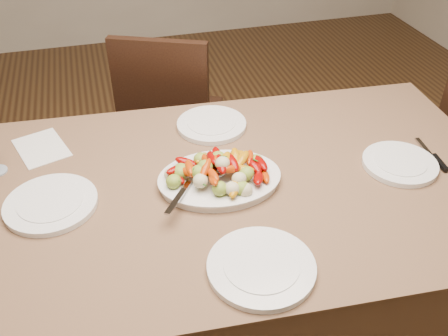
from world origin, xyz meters
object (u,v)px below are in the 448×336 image
chair_far (174,117)px  plate_right (400,164)px  plate_far (212,125)px  plate_near (261,267)px  plate_left (51,204)px  dining_table (224,266)px  serving_platter (220,180)px

chair_far → plate_right: 1.18m
plate_right → plate_far: 0.67m
plate_near → plate_far: bearing=86.2°
plate_left → plate_near: same height
dining_table → plate_near: (-0.00, -0.37, 0.39)m
plate_right → serving_platter: bearing=173.6°
plate_left → plate_far: bearing=28.1°
serving_platter → chair_far: bearing=89.4°
plate_near → chair_far: bearing=90.1°
serving_platter → plate_right: 0.60m
dining_table → serving_platter: 0.39m
plate_left → plate_right: 1.11m
plate_right → plate_far: bearing=143.4°
dining_table → chair_far: chair_far is taller
plate_right → plate_near: (-0.59, -0.31, 0.00)m
chair_far → plate_left: size_ratio=3.46×
dining_table → plate_far: size_ratio=7.21×
plate_far → plate_near: size_ratio=0.90×
chair_far → plate_near: 1.32m
serving_platter → plate_left: size_ratio=1.37×
serving_platter → plate_left: 0.51m
plate_left → plate_right: size_ratio=1.13×
dining_table → chair_far: bearing=90.3°
dining_table → plate_near: bearing=-90.2°
plate_far → serving_platter: bearing=-99.9°
plate_right → dining_table: bearing=173.9°
plate_far → plate_near: 0.71m
chair_far → plate_left: chair_far is taller
plate_left → plate_far: 0.65m
serving_platter → plate_right: (0.60, -0.07, -0.00)m
chair_far → plate_near: bearing=114.0°
plate_far → plate_right: bearing=-36.6°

